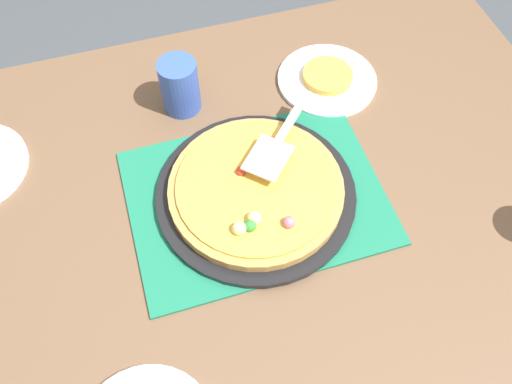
# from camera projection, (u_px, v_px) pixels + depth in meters

# --- Properties ---
(ground_plane) EXTENTS (8.00, 8.00, 0.00)m
(ground_plane) POSITION_uv_depth(u_px,v_px,m) (256.00, 324.00, 1.65)
(ground_plane) COLOR #3D4247
(dining_table) EXTENTS (1.40, 1.00, 0.75)m
(dining_table) POSITION_uv_depth(u_px,v_px,m) (256.00, 225.00, 1.11)
(dining_table) COLOR brown
(dining_table) RESTS_ON ground_plane
(placemat) EXTENTS (0.48, 0.36, 0.01)m
(placemat) POSITION_uv_depth(u_px,v_px,m) (256.00, 197.00, 1.02)
(placemat) COLOR #196B4C
(placemat) RESTS_ON dining_table
(pizza_pan) EXTENTS (0.38, 0.38, 0.01)m
(pizza_pan) POSITION_uv_depth(u_px,v_px,m) (256.00, 194.00, 1.01)
(pizza_pan) COLOR black
(pizza_pan) RESTS_ON placemat
(pizza) EXTENTS (0.33, 0.33, 0.05)m
(pizza) POSITION_uv_depth(u_px,v_px,m) (256.00, 189.00, 0.99)
(pizza) COLOR #B78442
(pizza) RESTS_ON pizza_pan
(plate_near_left) EXTENTS (0.22, 0.22, 0.01)m
(plate_near_left) POSITION_uv_depth(u_px,v_px,m) (327.00, 80.00, 1.18)
(plate_near_left) COLOR white
(plate_near_left) RESTS_ON dining_table
(served_slice_left) EXTENTS (0.11, 0.11, 0.02)m
(served_slice_left) POSITION_uv_depth(u_px,v_px,m) (328.00, 76.00, 1.17)
(served_slice_left) COLOR gold
(served_slice_left) RESTS_ON plate_near_left
(cup_near) EXTENTS (0.08, 0.08, 0.12)m
(cup_near) POSITION_uv_depth(u_px,v_px,m) (180.00, 86.00, 1.09)
(cup_near) COLOR #3351AD
(cup_near) RESTS_ON dining_table
(pizza_server) EXTENTS (0.19, 0.20, 0.01)m
(pizza_server) POSITION_uv_depth(u_px,v_px,m) (279.00, 140.00, 1.01)
(pizza_server) COLOR silver
(pizza_server) RESTS_ON pizza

